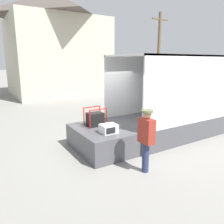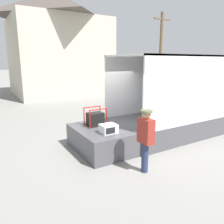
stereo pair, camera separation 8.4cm
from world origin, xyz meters
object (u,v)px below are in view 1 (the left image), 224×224
Objects in this scene: box_truck at (195,107)px; utility_pole at (159,52)px; portable_generator at (96,119)px; worker_person at (146,135)px; microwave at (109,129)px.

utility_pole is (6.51, 9.30, 2.73)m from box_truck.
box_truck is at bearing -4.66° from portable_generator.
worker_person is 15.81m from utility_pole.
microwave is (-4.63, -0.53, -0.08)m from box_truck.
utility_pole reaches higher than microwave.
microwave is at bearing -173.53° from box_truck.
portable_generator is at bearing 88.63° from microwave.
portable_generator is (0.02, 0.90, 0.10)m from microwave.
worker_person reaches higher than microwave.
microwave is 0.29× the size of worker_person.
worker_person is at bearing -156.26° from box_truck.
portable_generator is at bearing 97.26° from worker_person.
box_truck is 4.72m from worker_person.
box_truck is 4.63m from portable_generator.
box_truck is at bearing -125.02° from utility_pole.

